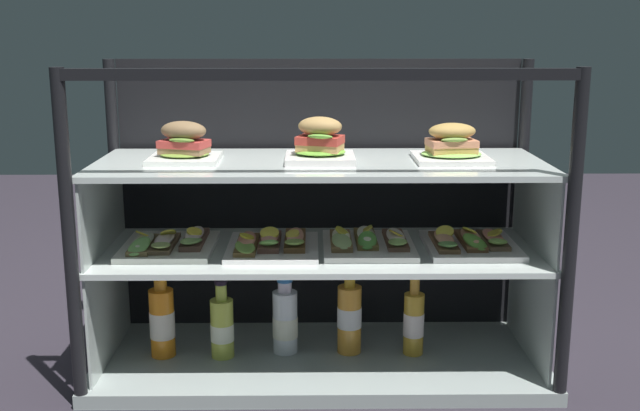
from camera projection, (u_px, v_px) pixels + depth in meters
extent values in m
cube|color=#2B262F|center=(320.00, 370.00, 2.23)|extent=(6.00, 6.00, 0.02)
cube|color=#99A4A0|center=(320.00, 361.00, 2.22)|extent=(1.27, 0.51, 0.04)
cylinder|color=black|center=(70.00, 246.00, 1.89)|extent=(0.03, 0.03, 0.86)
cylinder|color=black|center=(571.00, 244.00, 1.90)|extent=(0.03, 0.03, 0.86)
cylinder|color=black|center=(117.00, 203.00, 2.35)|extent=(0.03, 0.03, 0.86)
cylinder|color=black|center=(520.00, 202.00, 2.36)|extent=(0.03, 0.03, 0.86)
cube|color=black|center=(321.00, 74.00, 1.80)|extent=(1.23, 0.03, 0.03)
cube|color=black|center=(319.00, 196.00, 2.37)|extent=(1.20, 0.01, 0.83)
cube|color=silver|center=(109.00, 306.00, 2.17)|extent=(0.01, 0.44, 0.30)
cube|color=silver|center=(530.00, 304.00, 2.19)|extent=(0.01, 0.44, 0.30)
cube|color=silver|center=(320.00, 251.00, 2.15)|extent=(1.21, 0.45, 0.02)
cube|color=silver|center=(103.00, 209.00, 2.11)|extent=(0.01, 0.44, 0.23)
cube|color=silver|center=(536.00, 208.00, 2.12)|extent=(0.01, 0.44, 0.23)
cube|color=silver|center=(320.00, 164.00, 2.09)|extent=(1.21, 0.45, 0.02)
cube|color=white|center=(185.00, 159.00, 2.09)|extent=(0.19, 0.19, 0.01)
ellipsoid|color=olive|center=(184.00, 154.00, 2.09)|extent=(0.13, 0.11, 0.01)
cube|color=#95734C|center=(184.00, 150.00, 2.09)|extent=(0.14, 0.11, 0.02)
cube|color=#C03D37|center=(184.00, 144.00, 2.08)|extent=(0.14, 0.11, 0.02)
ellipsoid|color=olive|center=(182.00, 140.00, 2.05)|extent=(0.08, 0.05, 0.02)
ellipsoid|color=brown|center=(183.00, 131.00, 2.07)|extent=(0.15, 0.11, 0.05)
cube|color=white|center=(319.00, 158.00, 2.08)|extent=(0.19, 0.19, 0.02)
ellipsoid|color=#70B43A|center=(319.00, 152.00, 2.08)|extent=(0.14, 0.12, 0.02)
cube|color=tan|center=(319.00, 148.00, 2.08)|extent=(0.13, 0.11, 0.02)
cube|color=#BB3A2E|center=(319.00, 140.00, 2.07)|extent=(0.14, 0.12, 0.02)
ellipsoid|color=#69A63B|center=(319.00, 137.00, 2.03)|extent=(0.07, 0.05, 0.02)
ellipsoid|color=#AB844C|center=(319.00, 127.00, 2.06)|extent=(0.14, 0.12, 0.05)
cube|color=white|center=(451.00, 158.00, 2.10)|extent=(0.20, 0.20, 0.01)
ellipsoid|color=#8CCB5B|center=(451.00, 154.00, 2.10)|extent=(0.16, 0.14, 0.01)
cube|color=tan|center=(451.00, 150.00, 2.09)|extent=(0.13, 0.10, 0.02)
cube|color=tan|center=(452.00, 143.00, 2.09)|extent=(0.14, 0.11, 0.02)
ellipsoid|color=olive|center=(454.00, 140.00, 2.05)|extent=(0.08, 0.04, 0.02)
ellipsoid|color=#AE8745|center=(452.00, 131.00, 2.08)|extent=(0.14, 0.10, 0.04)
cube|color=white|center=(169.00, 247.00, 2.14)|extent=(0.25, 0.29, 0.02)
cube|color=brown|center=(144.00, 245.00, 2.11)|extent=(0.06, 0.19, 0.01)
ellipsoid|color=#83C564|center=(139.00, 246.00, 2.05)|extent=(0.07, 0.10, 0.04)
ellipsoid|color=#E7EECE|center=(144.00, 240.00, 2.10)|extent=(0.05, 0.15, 0.02)
cylinder|color=yellow|center=(142.00, 234.00, 2.12)|extent=(0.05, 0.05, 0.02)
cube|color=brown|center=(165.00, 244.00, 2.12)|extent=(0.06, 0.19, 0.01)
ellipsoid|color=#A7BE66|center=(161.00, 245.00, 2.06)|extent=(0.07, 0.10, 0.03)
ellipsoid|color=white|center=(165.00, 239.00, 2.11)|extent=(0.05, 0.15, 0.02)
cylinder|color=yellow|center=(168.00, 233.00, 2.13)|extent=(0.05, 0.05, 0.03)
cube|color=brown|center=(195.00, 239.00, 2.15)|extent=(0.06, 0.20, 0.01)
ellipsoid|color=#8BB862|center=(191.00, 241.00, 2.09)|extent=(0.07, 0.11, 0.03)
ellipsoid|color=#F3DAD3|center=(194.00, 234.00, 2.15)|extent=(0.05, 0.16, 0.02)
cylinder|color=yellow|center=(194.00, 232.00, 2.13)|extent=(0.06, 0.06, 0.02)
cube|color=white|center=(273.00, 247.00, 2.13)|extent=(0.25, 0.29, 0.01)
cube|color=brown|center=(247.00, 245.00, 2.11)|extent=(0.06, 0.21, 0.01)
ellipsoid|color=#74A143|center=(245.00, 247.00, 2.05)|extent=(0.07, 0.11, 0.02)
ellipsoid|color=#E69479|center=(247.00, 239.00, 2.11)|extent=(0.05, 0.17, 0.02)
cylinder|color=yellow|center=(247.00, 236.00, 2.10)|extent=(0.04, 0.04, 0.02)
cube|color=brown|center=(270.00, 242.00, 2.14)|extent=(0.06, 0.19, 0.01)
ellipsoid|color=#8DD662|center=(269.00, 243.00, 2.08)|extent=(0.07, 0.11, 0.04)
ellipsoid|color=#E19883|center=(270.00, 236.00, 2.13)|extent=(0.05, 0.15, 0.02)
cylinder|color=#F5E146|center=(270.00, 233.00, 2.12)|extent=(0.05, 0.05, 0.02)
cube|color=brown|center=(295.00, 240.00, 2.15)|extent=(0.06, 0.21, 0.01)
ellipsoid|color=#90B450|center=(295.00, 242.00, 2.09)|extent=(0.06, 0.11, 0.03)
ellipsoid|color=#F3A385|center=(295.00, 235.00, 2.15)|extent=(0.05, 0.17, 0.01)
cylinder|color=yellow|center=(293.00, 234.00, 2.13)|extent=(0.05, 0.05, 0.02)
cube|color=white|center=(368.00, 246.00, 2.14)|extent=(0.25, 0.29, 0.02)
cube|color=brown|center=(341.00, 240.00, 2.14)|extent=(0.06, 0.19, 0.01)
ellipsoid|color=#9AB871|center=(342.00, 241.00, 2.08)|extent=(0.06, 0.10, 0.03)
ellipsoid|color=#F2F0C8|center=(341.00, 235.00, 2.14)|extent=(0.05, 0.15, 0.01)
cylinder|color=yellow|center=(342.00, 231.00, 2.14)|extent=(0.05, 0.05, 0.03)
cube|color=brown|center=(366.00, 239.00, 2.16)|extent=(0.06, 0.20, 0.01)
ellipsoid|color=#539D3F|center=(367.00, 240.00, 2.10)|extent=(0.06, 0.10, 0.04)
ellipsoid|color=white|center=(366.00, 233.00, 2.16)|extent=(0.05, 0.16, 0.02)
cylinder|color=#F3DC4A|center=(367.00, 229.00, 2.15)|extent=(0.04, 0.04, 0.03)
cube|color=brown|center=(395.00, 240.00, 2.15)|extent=(0.06, 0.21, 0.01)
ellipsoid|color=#92C160|center=(398.00, 242.00, 2.09)|extent=(0.07, 0.11, 0.03)
ellipsoid|color=white|center=(395.00, 236.00, 2.15)|extent=(0.05, 0.16, 0.01)
cylinder|color=yellow|center=(396.00, 233.00, 2.14)|extent=(0.05, 0.05, 0.02)
cube|color=white|center=(470.00, 246.00, 2.15)|extent=(0.25, 0.29, 0.02)
cube|color=brown|center=(444.00, 242.00, 2.13)|extent=(0.06, 0.20, 0.01)
ellipsoid|color=#689F51|center=(448.00, 244.00, 2.07)|extent=(0.06, 0.10, 0.04)
ellipsoid|color=#F1A87E|center=(444.00, 237.00, 2.13)|extent=(0.05, 0.16, 0.02)
cylinder|color=yellow|center=(445.00, 232.00, 2.14)|extent=(0.06, 0.06, 0.03)
cube|color=brown|center=(470.00, 240.00, 2.15)|extent=(0.06, 0.20, 0.01)
ellipsoid|color=#65A83D|center=(475.00, 242.00, 2.09)|extent=(0.08, 0.11, 0.04)
ellipsoid|color=#EBA983|center=(470.00, 235.00, 2.14)|extent=(0.05, 0.16, 0.02)
cylinder|color=yellow|center=(469.00, 231.00, 2.15)|extent=(0.06, 0.06, 0.03)
cube|color=brown|center=(493.00, 240.00, 2.15)|extent=(0.06, 0.19, 0.01)
ellipsoid|color=#8EC356|center=(498.00, 241.00, 2.09)|extent=(0.08, 0.11, 0.03)
ellipsoid|color=#EB947A|center=(493.00, 236.00, 2.15)|extent=(0.05, 0.15, 0.01)
cylinder|color=yellow|center=(494.00, 233.00, 2.14)|extent=(0.05, 0.05, 0.02)
cylinder|color=orange|center=(162.00, 323.00, 2.18)|extent=(0.07, 0.07, 0.20)
cylinder|color=silver|center=(162.00, 325.00, 2.19)|extent=(0.07, 0.07, 0.08)
cylinder|color=orange|center=(160.00, 282.00, 2.16)|extent=(0.04, 0.04, 0.05)
cylinder|color=silver|center=(159.00, 272.00, 2.15)|extent=(0.04, 0.04, 0.02)
cylinder|color=#BEC94A|center=(222.00, 328.00, 2.18)|extent=(0.07, 0.07, 0.17)
cylinder|color=white|center=(222.00, 332.00, 2.19)|extent=(0.07, 0.07, 0.05)
cylinder|color=#BACE4A|center=(221.00, 292.00, 2.16)|extent=(0.03, 0.03, 0.05)
cylinder|color=black|center=(221.00, 282.00, 2.15)|extent=(0.04, 0.04, 0.01)
cylinder|color=white|center=(285.00, 322.00, 2.22)|extent=(0.07, 0.07, 0.18)
cylinder|color=silver|center=(285.00, 327.00, 2.22)|extent=(0.07, 0.07, 0.06)
cylinder|color=white|center=(285.00, 287.00, 2.19)|extent=(0.04, 0.04, 0.03)
cylinder|color=#2868AD|center=(285.00, 280.00, 2.19)|extent=(0.04, 0.04, 0.01)
cylinder|color=gold|center=(349.00, 320.00, 2.21)|extent=(0.07, 0.07, 0.20)
cylinder|color=silver|center=(349.00, 317.00, 2.21)|extent=(0.07, 0.07, 0.06)
cylinder|color=gold|center=(350.00, 279.00, 2.19)|extent=(0.03, 0.03, 0.04)
cylinder|color=black|center=(350.00, 269.00, 2.18)|extent=(0.04, 0.04, 0.02)
cylinder|color=gold|center=(414.00, 324.00, 2.20)|extent=(0.06, 0.06, 0.18)
cylinder|color=white|center=(414.00, 324.00, 2.20)|extent=(0.06, 0.06, 0.07)
cylinder|color=gold|center=(415.00, 286.00, 2.18)|extent=(0.03, 0.03, 0.05)
cylinder|color=white|center=(415.00, 276.00, 2.17)|extent=(0.03, 0.03, 0.01)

